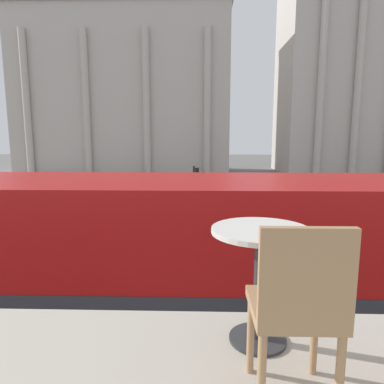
{
  "coord_description": "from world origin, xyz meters",
  "views": [
    {
      "loc": [
        0.59,
        -2.35,
        4.91
      ],
      "look_at": [
        0.06,
        15.64,
        2.06
      ],
      "focal_mm": 32.0,
      "sensor_mm": 36.0,
      "label": 1
    }
  ],
  "objects_px": {
    "traffic_light_near": "(364,212)",
    "traffic_light_mid": "(195,187)",
    "plaza_building_left": "(125,94)",
    "cafe_dining_table": "(260,259)",
    "car_navy": "(305,202)",
    "pedestrian_olive": "(377,209)",
    "double_decker_bus": "(160,282)",
    "car_black": "(298,186)",
    "cafe_chair_0": "(297,305)",
    "pedestrian_blue": "(117,209)"
  },
  "relations": [
    {
      "from": "traffic_light_near",
      "to": "traffic_light_mid",
      "type": "bearing_deg",
      "value": 135.04
    },
    {
      "from": "plaza_building_left",
      "to": "cafe_dining_table",
      "type": "bearing_deg",
      "value": -76.72
    },
    {
      "from": "car_navy",
      "to": "pedestrian_olive",
      "type": "distance_m",
      "value": 4.67
    },
    {
      "from": "plaza_building_left",
      "to": "double_decker_bus",
      "type": "bearing_deg",
      "value": -76.96
    },
    {
      "from": "plaza_building_left",
      "to": "car_black",
      "type": "relative_size",
      "value": 7.12
    },
    {
      "from": "car_black",
      "to": "cafe_chair_0",
      "type": "bearing_deg",
      "value": 166.44
    },
    {
      "from": "traffic_light_near",
      "to": "traffic_light_mid",
      "type": "xyz_separation_m",
      "value": [
        -6.29,
        6.28,
        0.01
      ]
    },
    {
      "from": "cafe_chair_0",
      "to": "pedestrian_olive",
      "type": "height_order",
      "value": "cafe_chair_0"
    },
    {
      "from": "traffic_light_mid",
      "to": "pedestrian_blue",
      "type": "relative_size",
      "value": 1.98
    },
    {
      "from": "cafe_chair_0",
      "to": "car_navy",
      "type": "bearing_deg",
      "value": 69.75
    },
    {
      "from": "cafe_dining_table",
      "to": "plaza_building_left",
      "type": "bearing_deg",
      "value": 103.28
    },
    {
      "from": "traffic_light_near",
      "to": "pedestrian_blue",
      "type": "height_order",
      "value": "traffic_light_near"
    },
    {
      "from": "traffic_light_near",
      "to": "car_black",
      "type": "bearing_deg",
      "value": 81.74
    },
    {
      "from": "plaza_building_left",
      "to": "pedestrian_blue",
      "type": "relative_size",
      "value": 17.43
    },
    {
      "from": "cafe_dining_table",
      "to": "traffic_light_near",
      "type": "xyz_separation_m",
      "value": [
        5.57,
        10.38,
        -1.96
      ]
    },
    {
      "from": "traffic_light_near",
      "to": "traffic_light_mid",
      "type": "distance_m",
      "value": 8.89
    },
    {
      "from": "double_decker_bus",
      "to": "car_black",
      "type": "bearing_deg",
      "value": 64.3
    },
    {
      "from": "plaza_building_left",
      "to": "pedestrian_blue",
      "type": "distance_m",
      "value": 34.12
    },
    {
      "from": "car_navy",
      "to": "pedestrian_blue",
      "type": "distance_m",
      "value": 12.2
    },
    {
      "from": "cafe_dining_table",
      "to": "plaza_building_left",
      "type": "xyz_separation_m",
      "value": [
        -11.44,
        48.45,
        7.02
      ]
    },
    {
      "from": "traffic_light_near",
      "to": "car_black",
      "type": "height_order",
      "value": "traffic_light_near"
    },
    {
      "from": "cafe_dining_table",
      "to": "pedestrian_blue",
      "type": "relative_size",
      "value": 0.43
    },
    {
      "from": "traffic_light_near",
      "to": "pedestrian_olive",
      "type": "distance_m",
      "value": 7.46
    },
    {
      "from": "traffic_light_mid",
      "to": "pedestrian_olive",
      "type": "distance_m",
      "value": 10.11
    },
    {
      "from": "cafe_dining_table",
      "to": "cafe_chair_0",
      "type": "xyz_separation_m",
      "value": [
        0.08,
        -0.54,
        -0.02
      ]
    },
    {
      "from": "double_decker_bus",
      "to": "traffic_light_mid",
      "type": "xyz_separation_m",
      "value": [
        0.39,
        12.82,
        -0.1
      ]
    },
    {
      "from": "cafe_chair_0",
      "to": "pedestrian_olive",
      "type": "xyz_separation_m",
      "value": [
        9.23,
        17.26,
        -3.14
      ]
    },
    {
      "from": "cafe_dining_table",
      "to": "traffic_light_mid",
      "type": "xyz_separation_m",
      "value": [
        -0.72,
        16.66,
        -1.95
      ]
    },
    {
      "from": "pedestrian_olive",
      "to": "cafe_chair_0",
      "type": "bearing_deg",
      "value": -171.53
    },
    {
      "from": "traffic_light_near",
      "to": "traffic_light_mid",
      "type": "height_order",
      "value": "traffic_light_mid"
    },
    {
      "from": "traffic_light_mid",
      "to": "cafe_chair_0",
      "type": "bearing_deg",
      "value": -87.33
    },
    {
      "from": "cafe_dining_table",
      "to": "traffic_light_near",
      "type": "bearing_deg",
      "value": 61.77
    },
    {
      "from": "cafe_dining_table",
      "to": "pedestrian_olive",
      "type": "distance_m",
      "value": 19.4
    },
    {
      "from": "cafe_dining_table",
      "to": "car_navy",
      "type": "height_order",
      "value": "cafe_dining_table"
    },
    {
      "from": "traffic_light_near",
      "to": "car_navy",
      "type": "bearing_deg",
      "value": 84.85
    },
    {
      "from": "traffic_light_mid",
      "to": "pedestrian_olive",
      "type": "xyz_separation_m",
      "value": [
        10.03,
        0.06,
        -1.21
      ]
    },
    {
      "from": "plaza_building_left",
      "to": "car_black",
      "type": "xyz_separation_m",
      "value": [
        19.57,
        -20.48,
        -10.51
      ]
    },
    {
      "from": "traffic_light_mid",
      "to": "car_black",
      "type": "height_order",
      "value": "traffic_light_mid"
    },
    {
      "from": "cafe_dining_table",
      "to": "cafe_chair_0",
      "type": "distance_m",
      "value": 0.54
    },
    {
      "from": "cafe_dining_table",
      "to": "pedestrian_olive",
      "type": "relative_size",
      "value": 0.41
    },
    {
      "from": "car_navy",
      "to": "car_black",
      "type": "relative_size",
      "value": 1.0
    },
    {
      "from": "cafe_chair_0",
      "to": "traffic_light_near",
      "type": "relative_size",
      "value": 0.27
    },
    {
      "from": "pedestrian_blue",
      "to": "car_navy",
      "type": "bearing_deg",
      "value": 5.13
    },
    {
      "from": "double_decker_bus",
      "to": "plaza_building_left",
      "type": "bearing_deg",
      "value": 98.29
    },
    {
      "from": "cafe_dining_table",
      "to": "cafe_chair_0",
      "type": "relative_size",
      "value": 0.8
    },
    {
      "from": "car_black",
      "to": "pedestrian_blue",
      "type": "height_order",
      "value": "pedestrian_blue"
    },
    {
      "from": "traffic_light_mid",
      "to": "car_navy",
      "type": "height_order",
      "value": "traffic_light_mid"
    },
    {
      "from": "double_decker_bus",
      "to": "plaza_building_left",
      "type": "xyz_separation_m",
      "value": [
        -10.33,
        44.61,
        8.88
      ]
    },
    {
      "from": "traffic_light_near",
      "to": "plaza_building_left",
      "type": "bearing_deg",
      "value": 114.07
    },
    {
      "from": "cafe_chair_0",
      "to": "cafe_dining_table",
      "type": "bearing_deg",
      "value": 95.14
    }
  ]
}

